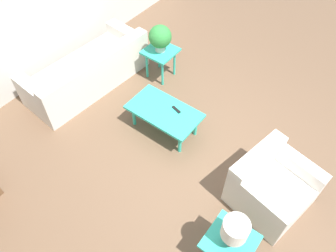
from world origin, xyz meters
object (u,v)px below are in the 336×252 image
(sofa, at_px, (89,72))
(coffee_table, at_px, (164,113))
(side_table_plant, at_px, (160,55))
(armchair, at_px, (270,187))
(potted_plant, at_px, (160,37))
(table_lamp, at_px, (235,231))
(side_table_lamp, at_px, (229,244))

(sofa, bearing_deg, coffee_table, 93.23)
(sofa, height_order, side_table_plant, sofa)
(sofa, distance_m, coffee_table, 1.64)
(armchair, height_order, potted_plant, potted_plant)
(potted_plant, relative_size, table_lamp, 1.10)
(sofa, distance_m, table_lamp, 3.63)
(sofa, distance_m, armchair, 3.43)
(armchair, bearing_deg, sofa, 98.53)
(armchair, distance_m, potted_plant, 2.86)
(coffee_table, xyz_separation_m, side_table_plant, (0.81, -0.95, 0.09))
(table_lamp, bearing_deg, sofa, -18.99)
(table_lamp, bearing_deg, potted_plant, -39.19)
(potted_plant, bearing_deg, side_table_lamp, 140.81)
(sofa, xyz_separation_m, potted_plant, (-0.83, -0.92, 0.54))
(side_table_plant, xyz_separation_m, potted_plant, (-0.00, -0.00, 0.35))
(sofa, relative_size, armchair, 2.12)
(armchair, distance_m, side_table_lamp, 1.01)
(side_table_plant, relative_size, potted_plant, 1.20)
(sofa, relative_size, coffee_table, 2.05)
(potted_plant, xyz_separation_m, table_lamp, (-2.56, 2.09, 0.01))
(coffee_table, distance_m, side_table_lamp, 2.09)
(coffee_table, bearing_deg, potted_plant, -49.59)
(side_table_plant, height_order, potted_plant, potted_plant)
(potted_plant, bearing_deg, table_lamp, 140.81)
(armchair, height_order, table_lamp, table_lamp)
(coffee_table, height_order, side_table_lamp, side_table_lamp)
(sofa, bearing_deg, armchair, 91.41)
(side_table_lamp, relative_size, table_lamp, 1.32)
(side_table_plant, distance_m, potted_plant, 0.35)
(table_lamp, bearing_deg, side_table_lamp, 90.00)
(sofa, xyz_separation_m, side_table_lamp, (-3.40, 1.17, 0.19))
(armchair, distance_m, coffee_table, 1.79)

